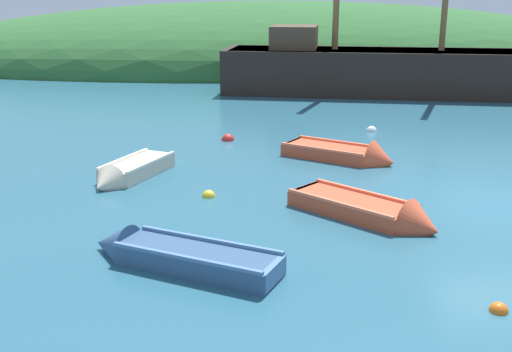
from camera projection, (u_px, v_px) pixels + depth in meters
name	position (u px, v px, depth m)	size (l,w,h in m)	color
ground_plane	(495.00, 205.00, 14.46)	(120.00, 120.00, 0.00)	#285B70
shore_hill	(274.00, 63.00, 43.86)	(52.10, 21.00, 8.51)	#2D602D
sailing_ship	(378.00, 77.00, 30.13)	(18.05, 6.33, 13.87)	black
rowboat_center	(347.00, 156.00, 18.34)	(3.47, 2.88, 1.15)	#C64C2D
rowboat_portside	(173.00, 257.00, 11.29)	(3.79, 2.53, 0.92)	#335175
rowboat_outer_right	(129.00, 174.00, 16.49)	(2.12, 3.09, 0.92)	beige
rowboat_outer_left	(374.00, 214.00, 13.54)	(3.31, 3.30, 1.09)	#C64C2D
buoy_orange	(498.00, 311.00, 9.66)	(0.30, 0.30, 0.30)	orange
buoy_red	(228.00, 140.00, 20.82)	(0.44, 0.44, 0.44)	red
buoy_yellow	(209.00, 197.00, 15.08)	(0.33, 0.33, 0.33)	yellow
buoy_white	(371.00, 131.00, 22.18)	(0.38, 0.38, 0.38)	white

